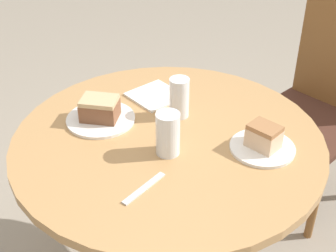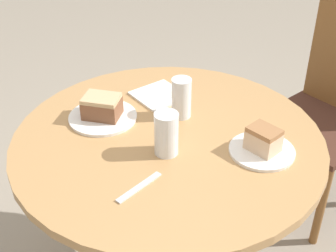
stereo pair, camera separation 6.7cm
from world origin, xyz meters
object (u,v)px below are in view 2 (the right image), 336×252
Objects in this scene: plate_far at (262,151)px; glass_water at (166,136)px; cake_slice_near at (102,106)px; plate_near at (103,117)px; glass_lemonade at (181,99)px; chair at (329,109)px; cake_slice_far at (263,139)px.

plate_far is 0.29m from glass_water.
glass_water is (0.28, 0.03, 0.01)m from cake_slice_near.
plate_far is 0.54m from cake_slice_near.
glass_lemonade reaches higher than plate_near.
plate_near is 1.66× the size of glass_lemonade.
cake_slice_far is (0.18, -0.77, 0.29)m from chair.
glass_lemonade is (-0.13, -0.80, 0.31)m from chair.
cake_slice_far is at bearing 90.00° from plate_far.
cake_slice_far is at bearing 26.48° from cake_slice_near.
glass_lemonade is at bearing 123.81° from glass_water.
chair reaches higher than glass_lemonade.
plate_far is at bearing -74.10° from chair.
plate_near is at bearing -129.07° from glass_lemonade.
cake_slice_near is 0.53m from cake_slice_far.
cake_slice_far is 0.29m from glass_water.
chair is 0.87m from glass_lemonade.
cake_slice_far is at bearing 26.48° from plate_near.
cake_slice_near is at bearing -153.52° from cake_slice_far.
glass_lemonade is 1.01× the size of glass_water.
chair is 4.85× the size of plate_far.
chair is 0.84m from cake_slice_far.
plate_near is at bearing 0.00° from cake_slice_near.
plate_near is 0.04m from cake_slice_near.
cake_slice_far is (0.48, 0.24, 0.04)m from plate_near.
chair reaches higher than cake_slice_far.
glass_water is at bearing -132.71° from cake_slice_far.
glass_lemonade is (-0.31, -0.03, 0.06)m from plate_far.
cake_slice_near is (-0.30, -1.00, 0.29)m from chair.
chair is 6.52× the size of cake_slice_near.
cake_slice_near is at bearing -103.91° from chair.
cake_slice_near is at bearing -129.07° from glass_lemonade.
chair reaches higher than glass_water.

